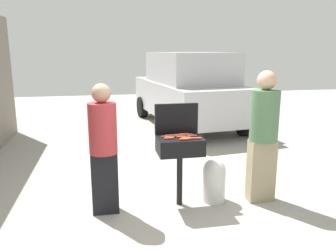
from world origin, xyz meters
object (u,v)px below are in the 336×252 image
hot_dog_6 (178,136)px  hot_dog_9 (192,136)px  hot_dog_10 (179,135)px  propane_tank (214,179)px  hot_dog_7 (188,135)px  hot_dog_8 (184,139)px  hot_dog_3 (170,135)px  hot_dog_12 (187,139)px  hot_dog_13 (181,137)px  hot_dog_1 (184,134)px  hot_dog_11 (196,138)px  hot_dog_2 (169,138)px  parked_minivan (188,89)px  hot_dog_5 (170,137)px  person_left (103,145)px  hot_dog_0 (186,138)px  bbq_grill (180,148)px  hot_dog_4 (166,136)px  person_right (264,132)px

hot_dog_6 → hot_dog_9: (0.18, -0.05, 0.00)m
hot_dog_10 → propane_tank: size_ratio=0.21×
hot_dog_7 → propane_tank: (0.37, -0.05, -0.64)m
hot_dog_8 → hot_dog_9: bearing=47.5°
hot_dog_3 → hot_dog_12: size_ratio=1.00×
hot_dog_9 → propane_tank: 0.73m
hot_dog_13 → hot_dog_8: bearing=-85.9°
hot_dog_1 → hot_dog_11: (0.10, -0.24, 0.00)m
propane_tank → hot_dog_9: bearing=-178.3°
hot_dog_2 → hot_dog_12: size_ratio=1.00×
hot_dog_10 → hot_dog_3: bearing=-176.2°
hot_dog_8 → hot_dog_11: bearing=8.9°
hot_dog_1 → parked_minivan: parked_minivan is taller
hot_dog_5 → hot_dog_6: same height
hot_dog_2 → hot_dog_12: (0.23, -0.06, 0.00)m
parked_minivan → hot_dog_2: bearing=65.1°
hot_dog_6 → person_left: (-0.99, -0.09, -0.05)m
hot_dog_0 → person_left: (-1.06, 0.04, -0.05)m
bbq_grill → hot_dog_3: bearing=145.6°
hot_dog_13 → hot_dog_6: bearing=110.0°
hot_dog_2 → hot_dog_3: same height
bbq_grill → hot_dog_9: bearing=2.9°
hot_dog_3 → hot_dog_10: 0.12m
hot_dog_5 → hot_dog_2: bearing=-116.8°
bbq_grill → hot_dog_10: 0.18m
hot_dog_4 → hot_dog_5: same height
hot_dog_0 → hot_dog_9: 0.14m
hot_dog_6 → hot_dog_2: bearing=-143.3°
hot_dog_1 → hot_dog_11: bearing=-67.5°
parked_minivan → hot_dog_3: bearing=65.1°
hot_dog_1 → hot_dog_5: size_ratio=1.00×
hot_dog_2 → hot_dog_6: bearing=36.7°
hot_dog_4 → hot_dog_5: size_ratio=1.00×
person_right → parked_minivan: parked_minivan is taller
hot_dog_11 → parked_minivan: parked_minivan is taller
hot_dog_3 → hot_dog_4: 0.08m
hot_dog_6 → parked_minivan: 4.93m
bbq_grill → hot_dog_11: (0.19, -0.12, 0.16)m
hot_dog_2 → person_left: bearing=178.7°
hot_dog_3 → hot_dog_11: 0.37m
hot_dog_4 → hot_dog_9: size_ratio=1.00×
hot_dog_10 → propane_tank: (0.50, -0.07, -0.64)m
hot_dog_0 → parked_minivan: size_ratio=0.03×
hot_dog_1 → hot_dog_6: bearing=-146.7°
hot_dog_4 → bbq_grill: bearing=-12.0°
hot_dog_2 → hot_dog_11: same height
person_left → hot_dog_7: bearing=-0.0°
hot_dog_7 → hot_dog_8: size_ratio=1.00×
hot_dog_6 → hot_dog_12: 0.19m
hot_dog_5 → hot_dog_11: (0.32, -0.13, 0.00)m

